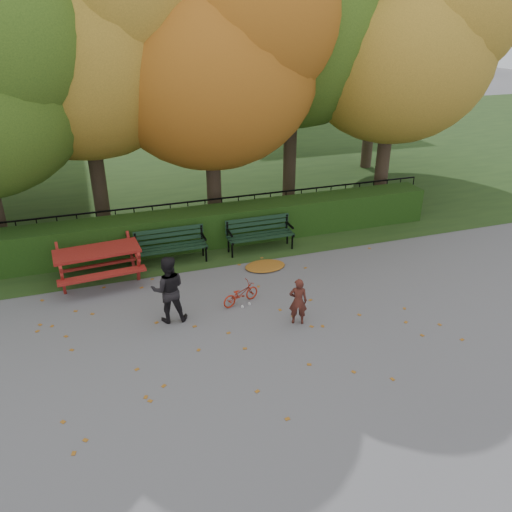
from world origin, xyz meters
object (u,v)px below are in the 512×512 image
object	(u,v)px
tree_g	(390,26)
picnic_table	(98,257)
tree_b	(92,31)
tree_d	(309,7)
bench_right	(259,232)
tree_c	(223,54)
bench_left	(171,243)
bicycle	(241,294)
tree_e	(410,41)
child	(298,301)
adult	(168,289)

from	to	relation	value
tree_g	picnic_table	xyz separation A→B (m)	(-11.44, -6.56, -4.72)
tree_b	tree_g	world-z (taller)	tree_b
tree_d	bench_right	bearing A→B (deg)	-128.23
tree_c	tree_b	bearing A→B (deg)	166.55
bench_left	bicycle	xyz separation A→B (m)	(1.08, -2.55, -0.28)
tree_e	child	xyz separation A→B (m)	(-5.85, -5.73, -4.57)
picnic_table	tree_c	bearing A→B (deg)	30.33
tree_d	bench_right	xyz separation A→B (m)	(-2.78, -3.53, -5.46)
child	bicycle	size ratio (longest dim) A/B	1.12
bench_right	adult	bearing A→B (deg)	-137.05
bench_left	child	distance (m)	4.16
tree_g	tree_d	bearing A→B (deg)	-150.39
tree_g	adult	xyz separation A→B (m)	(-10.14, -8.76, -4.65)
bench_right	picnic_table	size ratio (longest dim) A/B	0.87
bench_right	picnic_table	xyz separation A→B (m)	(-4.20, -0.50, 0.13)
bicycle	adult	bearing A→B (deg)	76.16
tree_c	child	distance (m)	7.33
tree_b	tree_c	xyz separation A→B (m)	(3.28, -0.78, -0.58)
bench_left	child	size ratio (longest dim) A/B	1.75
tree_c	adult	bearing A→B (deg)	-117.99
tree_d	adult	bearing A→B (deg)	-132.37
picnic_table	adult	bearing A→B (deg)	-64.18
tree_c	tree_g	bearing A→B (deg)	26.87
tree_d	tree_e	xyz separation A→B (m)	(2.64, -1.46, -0.90)
tree_b	bench_left	world-z (taller)	tree_b
tree_b	tree_g	size ratio (longest dim) A/B	1.03
tree_e	bench_left	distance (m)	9.29
child	bicycle	world-z (taller)	child
bench_right	bicycle	world-z (taller)	bench_right
child	tree_c	bearing A→B (deg)	-69.26
adult	child	bearing A→B (deg)	166.24
tree_g	bench_right	distance (m)	10.61
tree_e	tree_c	bearing A→B (deg)	178.07
tree_b	picnic_table	bearing A→B (deg)	-100.53
adult	bicycle	xyz separation A→B (m)	(1.59, 0.15, -0.49)
tree_d	tree_g	size ratio (longest dim) A/B	1.12
tree_c	tree_d	bearing A→B (deg)	22.61
tree_d	picnic_table	distance (m)	9.67
tree_g	picnic_table	bearing A→B (deg)	-150.16
tree_g	bench_left	bearing A→B (deg)	-147.83
bench_left	tree_g	bearing A→B (deg)	32.17
tree_e	bench_left	xyz separation A→B (m)	(-7.82, -2.07, -4.56)
tree_c	tree_e	world-z (taller)	tree_e
tree_e	bench_left	world-z (taller)	tree_e
tree_e	adult	distance (m)	10.54
tree_b	picnic_table	world-z (taller)	tree_b
tree_b	adult	distance (m)	7.44
bench_left	bench_right	bearing A→B (deg)	0.00
bench_right	child	distance (m)	3.69
tree_e	picnic_table	world-z (taller)	tree_e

